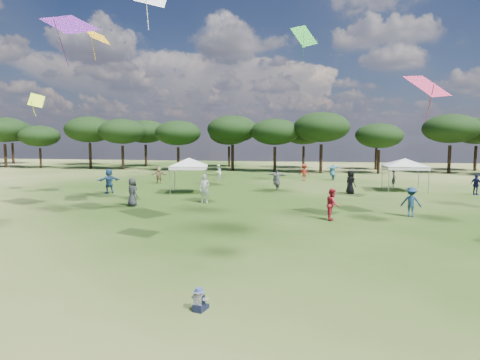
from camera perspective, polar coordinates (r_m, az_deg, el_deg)
name	(u,v)px	position (r m, az deg, el deg)	size (l,w,h in m)	color
ground	(166,354)	(8.49, -10.49, -23.16)	(140.00, 140.00, 0.00)	#304D17
tree_line	(315,130)	(54.33, 10.56, 7.01)	(108.78, 17.63, 7.77)	black
tent_left	(189,159)	(30.89, -7.28, 2.91)	(5.41, 5.41, 3.03)	gray
tent_right	(405,160)	(34.60, 22.41, 2.66)	(6.23, 6.23, 2.93)	gray
toddler	(200,301)	(10.06, -5.77, -16.71)	(0.41, 0.45, 0.57)	black
festival_crowd	(273,180)	(32.28, 4.75, -0.07)	(28.60, 22.36, 1.91)	#303035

